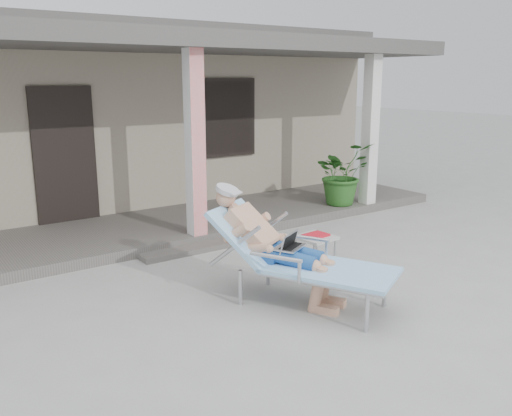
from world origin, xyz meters
TOP-DOWN VIEW (x-y plane):
  - ground at (0.00, 0.00)m, footprint 60.00×60.00m
  - house at (0.00, 6.50)m, footprint 10.40×5.40m
  - porch_deck at (0.00, 3.00)m, footprint 10.00×2.00m
  - porch_overhang at (0.00, 2.95)m, footprint 10.00×2.30m
  - porch_step at (0.00, 1.85)m, footprint 2.00×0.30m
  - lounger at (-0.22, -0.22)m, footprint 1.59×2.09m
  - side_table at (0.83, 0.50)m, footprint 0.49×0.49m
  - potted_palm at (3.06, 2.36)m, footprint 1.09×0.97m

SIDE VIEW (x-z plane):
  - ground at x=0.00m, z-range 0.00..0.00m
  - porch_step at x=0.00m, z-range 0.00..0.07m
  - porch_deck at x=0.00m, z-range 0.00..0.15m
  - side_table at x=0.83m, z-range 0.14..0.54m
  - potted_palm at x=3.06m, z-range 0.15..1.26m
  - lounger at x=-0.22m, z-range 0.15..1.48m
  - house at x=0.00m, z-range 0.02..3.32m
  - porch_overhang at x=0.00m, z-range 1.36..4.21m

